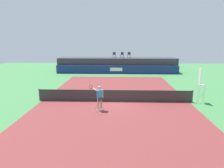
% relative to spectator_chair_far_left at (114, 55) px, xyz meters
% --- Properties ---
extents(ground_plane, '(48.00, 48.00, 0.00)m').
position_rel_spectator_chair_far_left_xyz_m(ground_plane, '(0.47, -12.10, -2.69)').
color(ground_plane, '#3D7A42').
extents(court_inner, '(12.00, 22.00, 0.00)m').
position_rel_spectator_chair_far_left_xyz_m(court_inner, '(0.47, -15.10, -2.69)').
color(court_inner, maroon).
rests_on(court_inner, ground).
extents(sponsor_wall, '(18.00, 0.22, 1.20)m').
position_rel_spectator_chair_far_left_xyz_m(sponsor_wall, '(0.47, -1.60, -2.09)').
color(sponsor_wall, navy).
rests_on(sponsor_wall, ground).
extents(spectator_platform, '(18.00, 2.80, 2.20)m').
position_rel_spectator_chair_far_left_xyz_m(spectator_platform, '(0.47, 0.20, -1.59)').
color(spectator_platform, '#38383D').
rests_on(spectator_platform, ground).
extents(spectator_chair_far_left, '(0.46, 0.46, 0.89)m').
position_rel_spectator_chair_far_left_xyz_m(spectator_chair_far_left, '(0.00, 0.00, 0.00)').
color(spectator_chair_far_left, '#2D3D56').
rests_on(spectator_chair_far_left, spectator_platform).
extents(spectator_chair_left, '(0.48, 0.48, 0.89)m').
position_rel_spectator_chair_far_left_xyz_m(spectator_chair_left, '(1.21, -0.01, 0.00)').
color(spectator_chair_left, '#2D3D56').
rests_on(spectator_chair_left, spectator_platform).
extents(spectator_chair_center, '(0.48, 0.48, 0.89)m').
position_rel_spectator_chair_far_left_xyz_m(spectator_chair_center, '(2.28, 0.22, 0.00)').
color(spectator_chair_center, '#2D3D56').
rests_on(spectator_chair_center, spectator_platform).
extents(umpire_chair, '(0.47, 0.47, 2.76)m').
position_rel_spectator_chair_far_left_xyz_m(umpire_chair, '(7.20, -15.09, -1.11)').
color(umpire_chair, white).
rests_on(umpire_chair, ground).
extents(tennis_net, '(12.40, 0.02, 0.95)m').
position_rel_spectator_chair_far_left_xyz_m(tennis_net, '(0.47, -15.10, -2.22)').
color(tennis_net, '#2D2D2D').
rests_on(tennis_net, ground).
extents(net_post_near, '(0.10, 0.10, 1.00)m').
position_rel_spectator_chair_far_left_xyz_m(net_post_near, '(-5.73, -15.10, -2.19)').
color(net_post_near, '#4C4C51').
rests_on(net_post_near, ground).
extents(net_post_far, '(0.10, 0.10, 1.00)m').
position_rel_spectator_chair_far_left_xyz_m(net_post_far, '(6.67, -15.10, -2.19)').
color(net_post_far, '#4C4C51').
rests_on(net_post_far, ground).
extents(tennis_player, '(1.09, 1.01, 1.77)m').
position_rel_spectator_chair_far_left_xyz_m(tennis_player, '(-0.58, -17.20, -1.73)').
color(tennis_player, white).
rests_on(tennis_player, court_inner).
extents(tennis_ball, '(0.07, 0.07, 0.07)m').
position_rel_spectator_chair_far_left_xyz_m(tennis_ball, '(5.81, -4.93, -2.66)').
color(tennis_ball, '#D8EA33').
rests_on(tennis_ball, court_inner).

